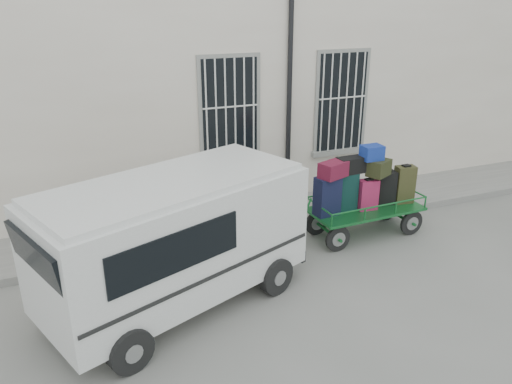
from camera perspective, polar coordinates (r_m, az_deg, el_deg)
The scene contains 5 objects.
ground at distance 8.99m, azimuth 6.06°, elevation -8.67°, with size 80.00×80.00×0.00m, color slate.
building at distance 12.97m, azimuth -5.15°, elevation 14.69°, with size 24.00×5.15×6.00m.
sidewalk at distance 10.73m, azimuth 0.60°, elevation -2.91°, with size 24.00×1.70×0.15m, color slate.
luggage_cart at distance 9.97m, azimuth 12.02°, elevation -0.03°, with size 2.67×1.10×1.86m.
van at distance 7.53m, azimuth -9.34°, elevation -4.92°, with size 4.41×3.07×2.06m.
Camera 1 is at (-3.78, -6.82, 4.48)m, focal length 35.00 mm.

